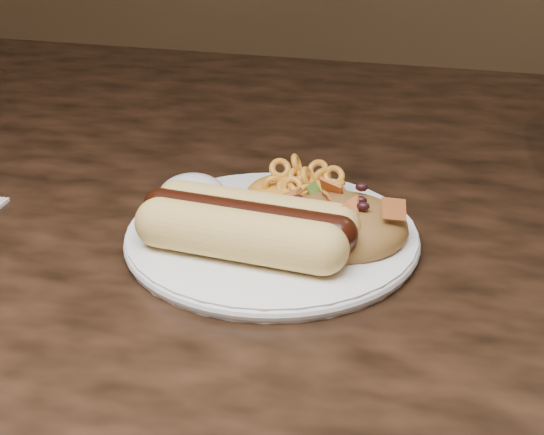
# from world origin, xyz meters

# --- Properties ---
(table) EXTENTS (1.60, 0.90, 0.75)m
(table) POSITION_xyz_m (0.00, 0.00, 0.66)
(table) COLOR #361F13
(table) RESTS_ON floor
(plate) EXTENTS (0.27, 0.27, 0.01)m
(plate) POSITION_xyz_m (0.06, -0.03, 0.76)
(plate) COLOR white
(plate) RESTS_ON table
(hotdog) EXTENTS (0.13, 0.08, 0.03)m
(hotdog) POSITION_xyz_m (0.05, -0.06, 0.78)
(hotdog) COLOR #FBD260
(hotdog) RESTS_ON plate
(mac_and_cheese) EXTENTS (0.08, 0.08, 0.03)m
(mac_and_cheese) POSITION_xyz_m (0.07, 0.03, 0.78)
(mac_and_cheese) COLOR gold
(mac_and_cheese) RESTS_ON plate
(sour_cream) EXTENTS (0.07, 0.07, 0.03)m
(sour_cream) POSITION_xyz_m (-0.00, -0.00, 0.78)
(sour_cream) COLOR white
(sour_cream) RESTS_ON plate
(taco_salad) EXTENTS (0.09, 0.09, 0.04)m
(taco_salad) POSITION_xyz_m (0.11, -0.02, 0.78)
(taco_salad) COLOR #A83922
(taco_salad) RESTS_ON plate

